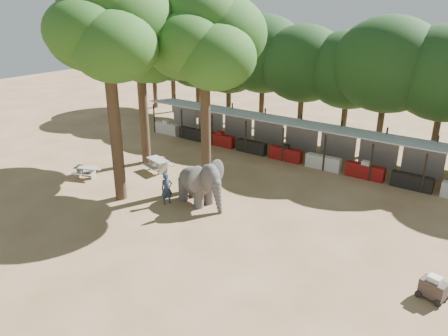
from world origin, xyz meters
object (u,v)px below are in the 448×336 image
Objects in this scene: yard_tree_left at (139,39)px; yard_tree_back at (205,39)px; picnic_table_near at (86,171)px; cart_front at (433,288)px; elephant at (200,182)px; yard_tree_center at (107,27)px; picnic_table_far at (158,163)px; handler at (167,189)px.

yard_tree_left is 6.09m from yard_tree_back.
picnic_table_near is (-6.99, -3.36, -8.09)m from yard_tree_back.
elephant is at bearing -173.02° from cart_front.
yard_tree_center is at bearing -126.86° from yard_tree_back.
picnic_table_far is at bearing 168.00° from elephant.
yard_tree_center is 9.62m from picnic_table_far.
picnic_table_near is at bearing 170.93° from yard_tree_center.
picnic_table_near is (-3.99, 0.64, -8.76)m from yard_tree_center.
elephant reaches higher than picnic_table_near.
yard_tree_back reaches higher than cart_front.
cart_front is at bearing 4.11° from elephant.
yard_tree_left is at bearing -179.71° from cart_front.
picnic_table_far is at bearing -26.04° from yard_tree_left.
elephant is (4.24, 1.85, -7.94)m from yard_tree_center.
picnic_table_near is at bearing 123.06° from handler.
yard_tree_back is at bearing 53.14° from yard_tree_center.
yard_tree_left is 5.51× the size of picnic_table_far.
yard_tree_left is 3.24× the size of elephant.
yard_tree_center reaches higher than elephant.
yard_tree_left is at bearing 120.96° from yard_tree_center.
yard_tree_center is 5.04m from yard_tree_back.
yard_tree_back reaches higher than picnic_table_near.
yard_tree_center is 6.91× the size of picnic_table_near.
cart_front reaches higher than picnic_table_near.
yard_tree_center is 1.06× the size of yard_tree_back.
picnic_table_far is at bearing 81.02° from handler.
yard_tree_center is at bearing -30.53° from picnic_table_near.
yard_tree_left reaches higher than picnic_table_near.
handler is at bearing -20.03° from picnic_table_near.
yard_tree_center is at bearing 138.05° from handler.
cart_front is (12.15, -1.36, -0.79)m from elephant.
elephant is 5.77m from picnic_table_far.
picnic_table_near is at bearing -115.16° from picnic_table_far.
handler is (-1.51, -1.05, -0.40)m from elephant.
picnic_table_near is at bearing -102.82° from yard_tree_left.
yard_tree_center is 18.57m from cart_front.
yard_tree_center is (3.00, -5.00, 1.01)m from yard_tree_left.
yard_tree_back reaches higher than elephant.
yard_tree_left is at bearing 85.43° from handler.
picnic_table_far is (-4.05, 0.05, -8.00)m from yard_tree_back.
yard_tree_left reaches higher than cart_front.
cart_front is (13.39, -3.51, -8.06)m from yard_tree_back.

